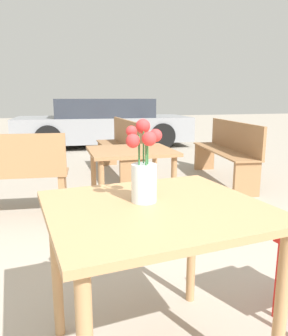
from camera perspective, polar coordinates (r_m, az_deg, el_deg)
The scene contains 6 objects.
table_front at distance 1.40m, azimuth 2.08°, elevation -10.69°, with size 0.94×0.86×0.74m.
flower_vase at distance 1.37m, azimuth -0.04°, elevation -0.83°, with size 0.15×0.17×0.35m.
bench_near at distance 4.81m, azimuth 14.41°, elevation 3.25°, with size 0.63×1.74×0.85m.
bench_far at distance 4.95m, azimuth -3.77°, elevation 3.96°, with size 0.39×1.93×0.85m.
table_back at distance 3.00m, azimuth -2.27°, elevation 0.89°, with size 0.77×0.71×0.72m.
parked_car at distance 8.26m, azimuth -7.06°, elevation 7.73°, with size 4.29×2.03×1.16m.
Camera 1 is at (-0.43, -1.21, 1.17)m, focal length 35.00 mm.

